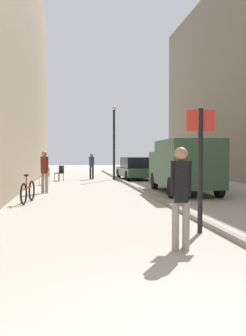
# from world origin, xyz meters

# --- Properties ---
(ground_plane) EXTENTS (80.00, 80.00, 0.00)m
(ground_plane) POSITION_xyz_m (0.00, 12.00, 0.00)
(ground_plane) COLOR #A8A093
(kerb_strip) EXTENTS (0.16, 40.00, 0.12)m
(kerb_strip) POSITION_xyz_m (1.58, 12.00, 0.06)
(kerb_strip) COLOR gray
(kerb_strip) RESTS_ON ground_plane
(pedestrian_main_foreground) EXTENTS (0.35, 0.24, 1.77)m
(pedestrian_main_foreground) POSITION_xyz_m (0.33, 3.31, 1.02)
(pedestrian_main_foreground) COLOR gray
(pedestrian_main_foreground) RESTS_ON ground_plane
(pedestrian_mid_block) EXTENTS (0.34, 0.27, 1.78)m
(pedestrian_mid_block) POSITION_xyz_m (-2.60, 12.93, 1.03)
(pedestrian_mid_block) COLOR gray
(pedestrian_mid_block) RESTS_ON ground_plane
(pedestrian_far_crossing) EXTENTS (0.33, 0.24, 1.71)m
(pedestrian_far_crossing) POSITION_xyz_m (-0.11, 21.03, 0.99)
(pedestrian_far_crossing) COLOR black
(pedestrian_far_crossing) RESTS_ON ground_plane
(delivery_van) EXTENTS (2.27, 5.18, 2.23)m
(delivery_van) POSITION_xyz_m (3.25, 12.10, 1.21)
(delivery_van) COLOR #335138
(delivery_van) RESTS_ON ground_plane
(parked_car) EXTENTS (2.01, 4.28, 1.45)m
(parked_car) POSITION_xyz_m (2.72, 20.68, 0.71)
(parked_car) COLOR #335138
(parked_car) RESTS_ON ground_plane
(street_sign_post) EXTENTS (0.60, 0.10, 2.60)m
(street_sign_post) POSITION_xyz_m (1.15, 4.58, 1.55)
(street_sign_post) COLOR black
(street_sign_post) RESTS_ON ground_plane
(lamp_post) EXTENTS (0.28, 0.28, 4.76)m
(lamp_post) POSITION_xyz_m (1.30, 20.44, 2.72)
(lamp_post) COLOR black
(lamp_post) RESTS_ON ground_plane
(bicycle_leaning) EXTENTS (0.31, 1.76, 0.98)m
(bicycle_leaning) POSITION_xyz_m (-2.95, 9.92, 0.38)
(bicycle_leaning) COLOR black
(bicycle_leaning) RESTS_ON ground_plane
(cafe_chair_near_window) EXTENTS (0.62, 0.62, 0.94)m
(cafe_chair_near_window) POSITION_xyz_m (-2.14, 20.04, 0.55)
(cafe_chair_near_window) COLOR black
(cafe_chair_near_window) RESTS_ON ground_plane
(cafe_chair_by_doorway) EXTENTS (0.62, 0.62, 0.94)m
(cafe_chair_by_doorway) POSITION_xyz_m (-2.85, 17.28, 0.55)
(cafe_chair_by_doorway) COLOR #B7B2A8
(cafe_chair_by_doorway) RESTS_ON ground_plane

